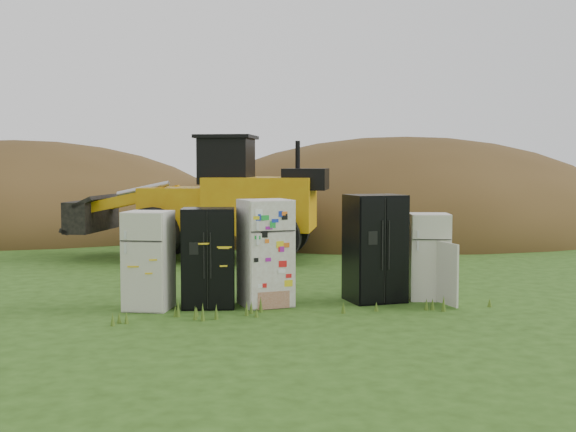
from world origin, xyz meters
name	(u,v)px	position (x,y,z in m)	size (l,w,h in m)	color
ground	(297,303)	(0.00, 0.00, 0.00)	(120.00, 120.00, 0.00)	#254412
fridge_leftmost	(149,260)	(-2.55, 0.03, 0.83)	(0.73, 0.70, 1.66)	beige
fridge_black_side	(208,258)	(-1.55, 0.02, 0.85)	(0.89, 0.70, 1.70)	black
fridge_sticker	(265,253)	(-0.56, -0.03, 0.92)	(0.82, 0.76, 1.84)	silver
fridge_black_right	(375,248)	(1.43, -0.03, 0.95)	(0.95, 0.80, 1.91)	black
fridge_open_door	(429,256)	(2.44, -0.04, 0.78)	(0.71, 0.65, 1.56)	beige
wheel_loader	(197,197)	(-1.28, 6.46, 1.60)	(6.60, 2.68, 3.19)	#CA930D
dirt_mound_right	(405,233)	(6.47, 11.95, 0.00)	(16.78, 12.30, 6.85)	#402E14
dirt_mound_left	(17,232)	(-7.18, 15.22, 0.00)	(16.11, 12.08, 6.66)	#402E14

